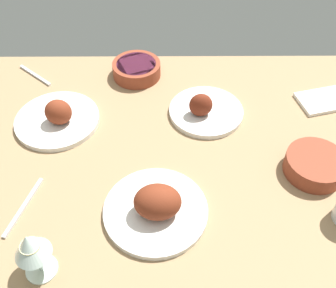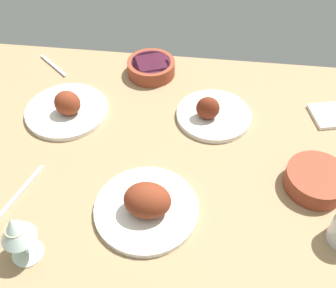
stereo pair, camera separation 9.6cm
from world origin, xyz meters
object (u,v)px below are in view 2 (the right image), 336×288
at_px(plate_center_main, 212,114).
at_px(plate_near_viewer, 147,205).
at_px(plate_far_side, 67,109).
at_px(spoon_loose, 53,66).
at_px(bowl_onions, 151,67).
at_px(wine_glass, 16,231).
at_px(fork_loose, 21,191).
at_px(bowl_sauce, 316,179).

xyz_separation_m(plate_center_main, plate_near_viewer, (0.14, 0.36, 0.01)).
height_order(plate_far_side, spoon_loose, plate_far_side).
bearing_deg(bowl_onions, plate_center_main, 137.56).
bearing_deg(bowl_onions, plate_far_side, 46.19).
height_order(plate_center_main, wine_glass, wine_glass).
bearing_deg(wine_glass, fork_loose, -63.88).
height_order(plate_center_main, fork_loose, plate_center_main).
distance_m(plate_center_main, wine_glass, 0.64).
bearing_deg(spoon_loose, bowl_sauce, -165.95).
relative_size(plate_near_viewer, wine_glass, 1.81).
height_order(bowl_onions, spoon_loose, bowl_onions).
xyz_separation_m(plate_far_side, plate_near_viewer, (-0.30, 0.32, 0.01)).
bearing_deg(fork_loose, spoon_loose, 26.64).
distance_m(plate_far_side, plate_near_viewer, 0.44).
bearing_deg(spoon_loose, wine_glass, 144.60).
bearing_deg(fork_loose, plate_center_main, -37.52).
bearing_deg(bowl_sauce, bowl_onions, -40.78).
bearing_deg(plate_far_side, bowl_onions, -133.81).
bearing_deg(bowl_onions, fork_loose, 64.61).
height_order(bowl_sauce, fork_loose, bowl_sauce).
bearing_deg(plate_far_side, wine_glass, 95.97).
relative_size(bowl_sauce, fork_loose, 0.88).
distance_m(plate_near_viewer, bowl_onions, 0.56).
relative_size(fork_loose, spoon_loose, 1.11).
bearing_deg(wine_glass, bowl_onions, -104.04).
bearing_deg(fork_loose, plate_near_viewer, -76.65).
distance_m(plate_far_side, spoon_loose, 0.26).
bearing_deg(spoon_loose, fork_loose, 140.54).
bearing_deg(bowl_sauce, plate_center_main, -39.41).
bearing_deg(plate_far_side, plate_near_viewer, 132.74).
bearing_deg(plate_near_viewer, bowl_sauce, -162.35).
xyz_separation_m(bowl_sauce, fork_loose, (0.74, 0.11, -0.02)).
bearing_deg(plate_near_viewer, wine_glass, 29.67).
height_order(plate_center_main, bowl_sauce, plate_center_main).
distance_m(plate_center_main, fork_loose, 0.58).
bearing_deg(plate_center_main, plate_far_side, 4.52).
height_order(plate_far_side, bowl_sauce, plate_far_side).
xyz_separation_m(plate_center_main, bowl_sauce, (-0.27, 0.22, 0.01)).
bearing_deg(fork_loose, bowl_onions, -8.55).
distance_m(wine_glass, fork_loose, 0.20).
xyz_separation_m(plate_center_main, bowl_onions, (0.22, -0.20, 0.01)).
xyz_separation_m(plate_far_side, spoon_loose, (0.12, -0.23, -0.02)).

